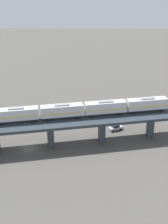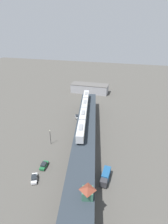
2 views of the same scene
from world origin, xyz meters
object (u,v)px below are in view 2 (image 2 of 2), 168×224
subway_train (84,110)px  street_car_green (44,165)px  street_lamp (50,136)px  delivery_truck (106,176)px  street_car_silver (77,117)px  warehouse_building (90,88)px  signal_hut (88,192)px  street_car_white (34,178)px

subway_train → street_car_green: 32.20m
street_lamp → delivery_truck: bearing=-27.0°
street_car_silver → street_car_green: 39.91m
subway_train → street_car_green: subway_train is taller
warehouse_building → street_lamp: bearing=-89.7°
street_car_green → signal_hut: bearing=-34.0°
street_car_green → subway_train: bearing=77.7°
street_car_white → signal_hut: bearing=-19.4°
delivery_truck → street_lamp: street_lamp is taller
street_car_green → street_car_white: bearing=-91.9°
warehouse_building → street_car_green: bearing=-87.0°
warehouse_building → street_car_white: bearing=-87.4°
delivery_truck → street_car_white: bearing=-163.7°
street_car_white → street_car_green: bearing=88.1°
street_car_white → delivery_truck: size_ratio=0.65×
street_car_silver → street_lamp: bearing=-97.6°
signal_hut → delivery_truck: bearing=79.7°
street_car_white → delivery_truck: delivery_truck is taller
street_car_green → warehouse_building: warehouse_building is taller
warehouse_building → subway_train: bearing=-78.5°
warehouse_building → delivery_truck: bearing=-72.1°
street_lamp → warehouse_building: (-0.42, 69.73, -0.70)m
signal_hut → street_car_white: (-20.29, 7.14, -8.72)m
subway_train → delivery_truck: (16.05, -29.82, -8.64)m
subway_train → street_car_silver: (-6.98, 9.84, -9.47)m
signal_hut → street_car_green: (-20.08, 13.57, -8.72)m
street_car_green → street_lamp: 14.65m
signal_hut → warehouse_building: bearing=104.1°
street_car_silver → street_car_green: same height
subway_train → signal_hut: size_ratio=12.83×
subway_train → delivery_truck: bearing=-61.7°
street_car_white → warehouse_building: 90.04m
street_car_silver → street_lamp: 26.57m
delivery_truck → subway_train: bearing=118.3°
subway_train → street_car_silver: bearing=125.4°
signal_hut → street_car_silver: 57.93m
signal_hut → street_car_white: bearing=160.6°
subway_train → delivery_truck: 34.95m
signal_hut → warehouse_building: size_ratio=0.13×
signal_hut → delivery_truck: signal_hut is taller
signal_hut → street_lamp: size_ratio=0.55×
street_car_white → street_car_green: 6.43m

